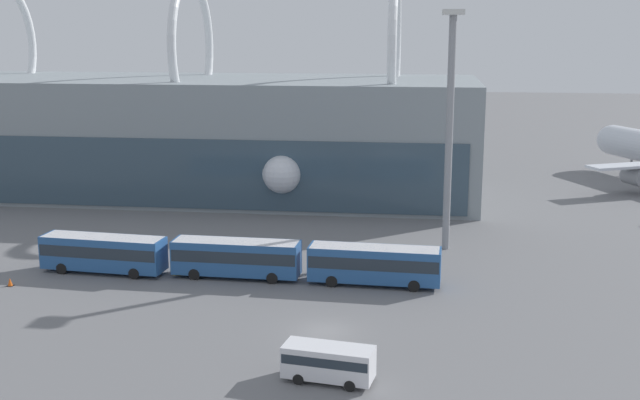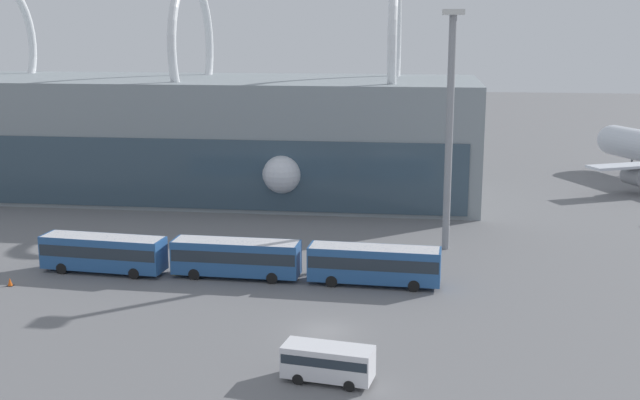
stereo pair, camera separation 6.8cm
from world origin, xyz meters
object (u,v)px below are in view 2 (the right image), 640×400
Objects in this scene: airliner_at_gate_far at (292,154)px; service_van_foreground at (328,361)px; shuttle_bus_2 at (374,263)px; shuttle_bus_1 at (236,256)px; floodlight_mast at (450,116)px; shuttle_bus_0 at (103,251)px; traffic_cone_0 at (10,282)px.

service_van_foreground is at bearing 6.49° from airliner_at_gate_far.
shuttle_bus_2 is 19.58m from service_van_foreground.
shuttle_bus_1 is 1.91× the size of service_van_foreground.
floodlight_mast is at bearing 31.13° from airliner_at_gate_far.
floodlight_mast is (8.04, 31.81, 11.96)m from service_van_foreground.
shuttle_bus_0 is at bearing -20.22° from airliner_at_gate_far.
shuttle_bus_1 and shuttle_bus_2 have the same top height.
floodlight_mast is 32.93× the size of traffic_cone_0.
airliner_at_gate_far reaches higher than shuttle_bus_0.
shuttle_bus_2 is at bearing -117.37° from floodlight_mast.
shuttle_bus_1 is 22.62m from service_van_foreground.
shuttle_bus_2 is 1.92× the size of service_van_foreground.
service_van_foreground reaches higher than traffic_cone_0.
traffic_cone_0 is at bearing -26.31° from airliner_at_gate_far.
shuttle_bus_1 is 1.00× the size of shuttle_bus_2.
airliner_at_gate_far is 6.11× the size of service_van_foreground.
service_van_foreground is (22.73, -19.93, -0.59)m from shuttle_bus_0.
floodlight_mast is (6.37, 12.31, 11.37)m from shuttle_bus_2.
shuttle_bus_0 is 1.01× the size of shuttle_bus_1.
airliner_at_gate_far is at bearing 79.78° from shuttle_bus_0.
floodlight_mast is (30.77, 11.87, 11.37)m from shuttle_bus_0.
shuttle_bus_0 is 16.20× the size of traffic_cone_0.
traffic_cone_0 is (-30.91, -4.32, -1.61)m from shuttle_bus_2.
shuttle_bus_0 is 30.24m from service_van_foreground.
shuttle_bus_1 reaches higher than service_van_foreground.
shuttle_bus_1 is at bearing -147.58° from floodlight_mast.
floodlight_mast reaches higher than traffic_cone_0.
shuttle_bus_1 is 24.77m from floodlight_mast.
airliner_at_gate_far is 40.91m from shuttle_bus_0.
traffic_cone_0 is (-6.51, -4.75, -1.61)m from shuttle_bus_0.
shuttle_bus_1 is (12.20, 0.08, 0.00)m from shuttle_bus_0.
shuttle_bus_0 is 1.01× the size of shuttle_bus_2.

